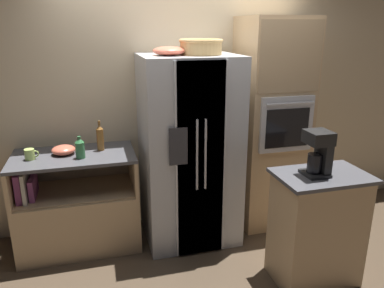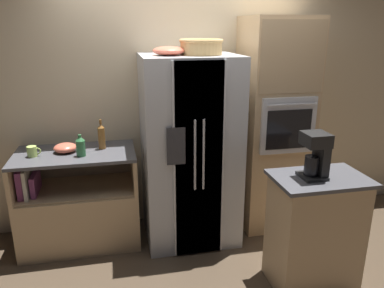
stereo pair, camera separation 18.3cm
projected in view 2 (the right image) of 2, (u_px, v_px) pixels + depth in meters
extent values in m
plane|color=#4C3D2D|center=(192.00, 236.00, 3.85)|extent=(20.00, 20.00, 0.00)
cube|color=beige|center=(182.00, 93.00, 3.89)|extent=(12.00, 0.06, 2.80)
cube|color=tan|center=(81.00, 215.00, 3.68)|extent=(1.11, 0.64, 0.56)
cube|color=tan|center=(78.00, 188.00, 3.60)|extent=(1.06, 0.59, 0.02)
cube|color=tan|center=(16.00, 177.00, 3.44)|extent=(0.04, 0.64, 0.34)
cube|color=tan|center=(134.00, 168.00, 3.65)|extent=(0.04, 0.64, 0.34)
cube|color=#4C4C51|center=(75.00, 154.00, 3.49)|extent=(1.11, 0.64, 0.03)
cube|color=#934784|center=(23.00, 180.00, 3.43)|extent=(0.05, 0.37, 0.27)
cube|color=silver|center=(29.00, 179.00, 3.44)|extent=(0.03, 0.42, 0.27)
cube|color=#934784|center=(35.00, 183.00, 3.46)|extent=(0.04, 0.32, 0.19)
cube|color=silver|center=(189.00, 150.00, 3.64)|extent=(0.89, 0.78, 1.82)
cube|color=silver|center=(198.00, 164.00, 3.27)|extent=(0.44, 0.02, 1.78)
cube|color=silver|center=(199.00, 164.00, 3.27)|extent=(0.44, 0.02, 1.78)
cylinder|color=#B2B2B7|center=(195.00, 156.00, 3.21)|extent=(0.02, 0.02, 0.64)
cylinder|color=#B2B2B7|center=(204.00, 155.00, 3.23)|extent=(0.02, 0.02, 0.64)
cube|color=#2D2D33|center=(176.00, 146.00, 3.16)|extent=(0.16, 0.01, 0.33)
cube|color=tan|center=(274.00, 126.00, 3.85)|extent=(0.66, 0.61, 2.16)
cube|color=silver|center=(288.00, 126.00, 3.52)|extent=(0.54, 0.04, 0.54)
cube|color=black|center=(289.00, 130.00, 3.52)|extent=(0.45, 0.01, 0.38)
cylinder|color=#B2B2B7|center=(292.00, 105.00, 3.43)|extent=(0.48, 0.02, 0.02)
cube|color=tan|center=(293.00, 57.00, 3.35)|extent=(0.62, 0.01, 0.65)
cube|color=tan|center=(314.00, 233.00, 3.03)|extent=(0.67, 0.45, 0.92)
cube|color=#4C4C51|center=(320.00, 179.00, 2.88)|extent=(0.73, 0.49, 0.03)
cylinder|color=tan|center=(201.00, 48.00, 3.30)|extent=(0.37, 0.37, 0.12)
torus|color=tan|center=(201.00, 41.00, 3.29)|extent=(0.39, 0.39, 0.03)
ellipsoid|color=#DB664C|center=(169.00, 51.00, 3.24)|extent=(0.29, 0.29, 0.08)
cylinder|color=#33723F|center=(81.00, 148.00, 3.38)|extent=(0.08, 0.08, 0.14)
cone|color=#33723F|center=(80.00, 138.00, 3.35)|extent=(0.08, 0.08, 0.05)
cylinder|color=#33723F|center=(80.00, 136.00, 3.34)|extent=(0.03, 0.03, 0.02)
cylinder|color=brown|center=(102.00, 138.00, 3.57)|extent=(0.07, 0.07, 0.21)
cone|color=brown|center=(101.00, 126.00, 3.53)|extent=(0.07, 0.07, 0.04)
cylinder|color=brown|center=(100.00, 122.00, 3.52)|extent=(0.02, 0.02, 0.04)
cylinder|color=#B2D166|center=(32.00, 151.00, 3.37)|extent=(0.09, 0.09, 0.10)
torus|color=#B2D166|center=(37.00, 151.00, 3.38)|extent=(0.07, 0.01, 0.07)
ellipsoid|color=#DB664C|center=(65.00, 148.00, 3.49)|extent=(0.21, 0.21, 0.08)
cube|color=black|center=(312.00, 176.00, 2.86)|extent=(0.18, 0.19, 0.02)
cylinder|color=black|center=(312.00, 166.00, 2.83)|extent=(0.11, 0.11, 0.15)
cube|color=black|center=(321.00, 155.00, 2.82)|extent=(0.06, 0.16, 0.36)
cube|color=black|center=(316.00, 139.00, 2.77)|extent=(0.18, 0.19, 0.10)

